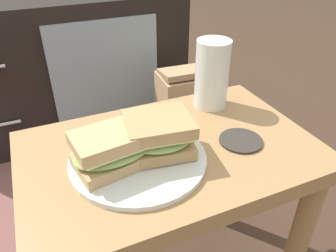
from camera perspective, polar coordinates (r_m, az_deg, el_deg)
name	(u,v)px	position (r m, az deg, el deg)	size (l,w,h in m)	color
side_table	(170,183)	(0.68, 0.38, -9.89)	(0.56, 0.36, 0.46)	#A37A4C
tv_cabinet	(67,64)	(1.51, -17.14, 10.22)	(0.96, 0.46, 0.58)	black
plate	(138,159)	(0.59, -5.22, -5.72)	(0.25, 0.25, 0.01)	silver
sandwich_front	(114,148)	(0.56, -9.30, -3.85)	(0.16, 0.12, 0.07)	tan
sandwich_back	(158,134)	(0.58, -1.67, -1.47)	(0.14, 0.13, 0.07)	tan
beer_glass	(212,75)	(0.74, 7.64, 8.75)	(0.08, 0.08, 0.15)	silver
coaster	(241,141)	(0.66, 12.56, -2.49)	(0.08, 0.08, 0.01)	#332D28
paper_bag	(188,117)	(1.25, 3.56, 1.64)	(0.23, 0.16, 0.39)	tan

